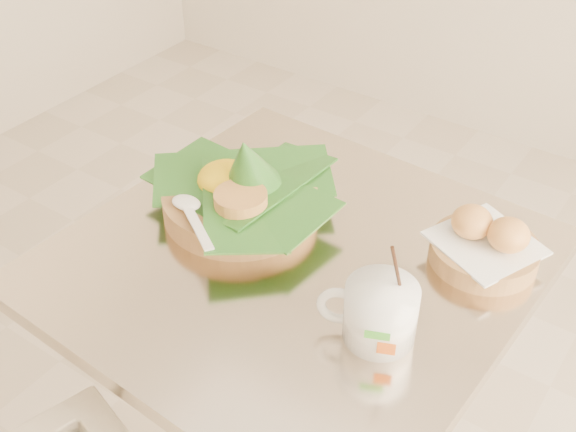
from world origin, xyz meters
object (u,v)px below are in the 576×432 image
Objects in this scene: bread_basket at (486,245)px; coffee_mug at (378,311)px; cafe_table at (294,349)px; rice_basket at (240,191)px.

coffee_mug is (-0.06, -0.24, 0.02)m from bread_basket.
bread_basket is 1.07× the size of coffee_mug.
bread_basket is (0.25, 0.16, 0.25)m from cafe_table.
cafe_table is at bearing 158.37° from coffee_mug.
cafe_table is 4.23× the size of coffee_mug.
rice_basket reaches higher than bread_basket.
coffee_mug is at bearing -104.09° from bread_basket.
coffee_mug is (0.33, -0.12, 0.00)m from rice_basket.
bread_basket is at bearing 32.94° from cafe_table.
coffee_mug reaches higher than rice_basket.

